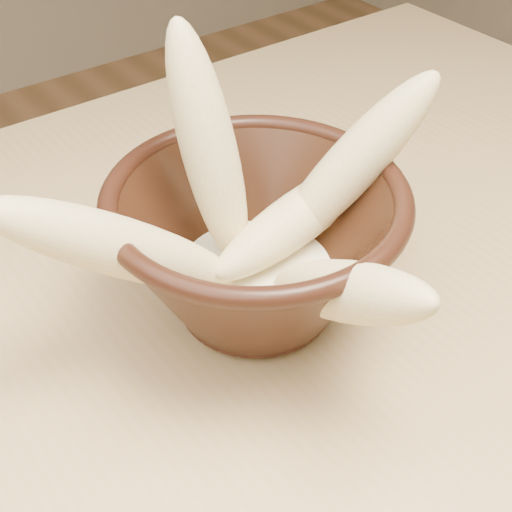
{
  "coord_description": "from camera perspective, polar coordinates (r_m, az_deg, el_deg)",
  "views": [
    {
      "loc": [
        -0.23,
        -0.33,
        1.15
      ],
      "look_at": [
        0.02,
        -0.0,
        0.81
      ],
      "focal_mm": 50.0,
      "sensor_mm": 36.0,
      "label": 1
    }
  ],
  "objects": [
    {
      "name": "bowl",
      "position": [
        0.53,
        0.0,
        0.86
      ],
      "size": [
        0.22,
        0.22,
        0.12
      ],
      "rotation": [
        0.0,
        0.0,
        -0.14
      ],
      "color": "black",
      "rests_on": "table"
    },
    {
      "name": "banana_across",
      "position": [
        0.55,
        3.48,
        3.15
      ],
      "size": [
        0.18,
        0.07,
        0.05
      ],
      "primitive_type": "ellipsoid",
      "rotation": [
        1.49,
        0.0,
        1.72
      ],
      "color": "tan",
      "rests_on": "bowl"
    },
    {
      "name": "banana_right",
      "position": [
        0.54,
        7.68,
        7.17
      ],
      "size": [
        0.15,
        0.09,
        0.16
      ],
      "primitive_type": "ellipsoid",
      "rotation": [
        0.7,
        0.0,
        1.19
      ],
      "color": "tan",
      "rests_on": "bowl"
    },
    {
      "name": "banana_left",
      "position": [
        0.48,
        -10.68,
        0.68
      ],
      "size": [
        0.19,
        0.07,
        0.15
      ],
      "primitive_type": "ellipsoid",
      "rotation": [
        0.93,
        0.0,
        -1.75
      ],
      "color": "tan",
      "rests_on": "bowl"
    },
    {
      "name": "milk_puddle",
      "position": [
        0.55,
        0.0,
        -1.55
      ],
      "size": [
        0.12,
        0.12,
        0.02
      ],
      "primitive_type": "cylinder",
      "color": "#FFF3CD",
      "rests_on": "bowl"
    },
    {
      "name": "banana_front",
      "position": [
        0.46,
        7.16,
        -2.81
      ],
      "size": [
        0.05,
        0.17,
        0.13
      ],
      "primitive_type": "ellipsoid",
      "rotation": [
        1.0,
        0.0,
        -0.05
      ],
      "color": "tan",
      "rests_on": "bowl"
    },
    {
      "name": "banana_upright",
      "position": [
        0.52,
        -3.8,
        8.6
      ],
      "size": [
        0.05,
        0.1,
        0.19
      ],
      "primitive_type": "ellipsoid",
      "rotation": [
        0.31,
        0.0,
        3.26
      ],
      "color": "tan",
      "rests_on": "bowl"
    },
    {
      "name": "table",
      "position": [
        0.63,
        -1.39,
        -10.09
      ],
      "size": [
        1.2,
        0.8,
        0.75
      ],
      "color": "tan",
      "rests_on": "ground"
    }
  ]
}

